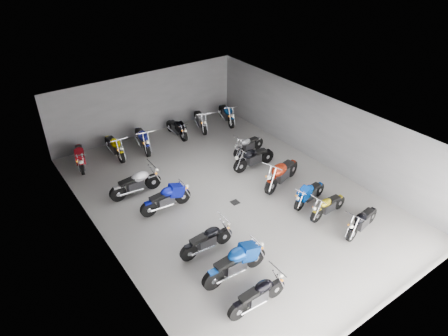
{
  "coord_description": "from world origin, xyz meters",
  "views": [
    {
      "loc": [
        -7.67,
        -10.53,
        9.49
      ],
      "look_at": [
        0.2,
        0.54,
        1.0
      ],
      "focal_mm": 32.0,
      "sensor_mm": 36.0,
      "label": 1
    }
  ],
  "objects": [
    {
      "name": "ground",
      "position": [
        0.0,
        0.0,
        0.0
      ],
      "size": [
        14.0,
        14.0,
        0.0
      ],
      "primitive_type": "plane",
      "color": "gray",
      "rests_on": "ground"
    },
    {
      "name": "motorcycle_left_e",
      "position": [
        -2.38,
        0.69,
        0.5
      ],
      "size": [
        2.1,
        0.41,
        0.92
      ],
      "rotation": [
        0.0,
        0.0,
        -1.59
      ],
      "color": "black",
      "rests_on": "ground"
    },
    {
      "name": "drain_grate",
      "position": [
        0.0,
        -0.5,
        0.01
      ],
      "size": [
        0.32,
        0.32,
        0.01
      ],
      "primitive_type": "cube",
      "color": "black",
      "rests_on": "ground"
    },
    {
      "name": "motorcycle_left_c",
      "position": [
        -2.36,
        -2.11,
        0.48
      ],
      "size": [
        2.0,
        0.39,
        0.88
      ],
      "rotation": [
        0.0,
        0.0,
        -1.58
      ],
      "color": "black",
      "rests_on": "ground"
    },
    {
      "name": "motorcycle_back_c",
      "position": [
        -1.04,
        5.53,
        0.56
      ],
      "size": [
        0.63,
        2.3,
        1.02
      ],
      "rotation": [
        0.0,
        0.0,
        2.96
      ],
      "color": "black",
      "rests_on": "ground"
    },
    {
      "name": "motorcycle_right_a",
      "position": [
        2.62,
        -4.46,
        0.47
      ],
      "size": [
        1.97,
        0.52,
        0.87
      ],
      "rotation": [
        0.0,
        0.0,
        1.75
      ],
      "color": "black",
      "rests_on": "ground"
    },
    {
      "name": "motorcycle_right_c",
      "position": [
        2.34,
        -2.18,
        0.45
      ],
      "size": [
        1.88,
        0.5,
        0.83
      ],
      "rotation": [
        0.0,
        0.0,
        1.75
      ],
      "color": "black",
      "rests_on": "ground"
    },
    {
      "name": "wall_left",
      "position": [
        -5.0,
        0.0,
        1.6
      ],
      "size": [
        0.1,
        14.0,
        3.2
      ],
      "primitive_type": "cube",
      "color": "gray",
      "rests_on": "ground"
    },
    {
      "name": "wall_right",
      "position": [
        5.0,
        0.0,
        1.6
      ],
      "size": [
        0.1,
        14.0,
        3.2
      ],
      "primitive_type": "cube",
      "color": "gray",
      "rests_on": "ground"
    },
    {
      "name": "motorcycle_back_d",
      "position": [
        0.96,
        5.75,
        0.46
      ],
      "size": [
        0.38,
        1.93,
        0.85
      ],
      "rotation": [
        0.0,
        0.0,
        3.16
      ],
      "color": "black",
      "rests_on": "ground"
    },
    {
      "name": "motorcycle_left_a",
      "position": [
        -2.45,
        -4.85,
        0.48
      ],
      "size": [
        1.99,
        0.39,
        0.87
      ],
      "rotation": [
        0.0,
        0.0,
        -1.58
      ],
      "color": "black",
      "rests_on": "ground"
    },
    {
      "name": "motorcycle_right_e",
      "position": [
        2.22,
        1.12,
        0.52
      ],
      "size": [
        2.15,
        0.43,
        0.95
      ],
      "rotation": [
        0.0,
        0.0,
        1.54
      ],
      "color": "black",
      "rests_on": "ground"
    },
    {
      "name": "motorcycle_back_b",
      "position": [
        -2.4,
        5.68,
        0.52
      ],
      "size": [
        0.43,
        2.19,
        0.96
      ],
      "rotation": [
        0.0,
        0.0,
        3.13
      ],
      "color": "black",
      "rests_on": "ground"
    },
    {
      "name": "motorcycle_left_f",
      "position": [
        -2.89,
        2.27,
        0.52
      ],
      "size": [
        2.18,
        0.43,
        0.96
      ],
      "rotation": [
        0.0,
        0.0,
        -1.59
      ],
      "color": "black",
      "rests_on": "ground"
    },
    {
      "name": "motorcycle_back_f",
      "position": [
        3.99,
        5.63,
        0.52
      ],
      "size": [
        0.75,
        2.14,
        0.96
      ],
      "rotation": [
        0.0,
        0.0,
        2.86
      ],
      "color": "black",
      "rests_on": "ground"
    },
    {
      "name": "motorcycle_left_b",
      "position": [
        -2.27,
        -3.56,
        0.56
      ],
      "size": [
        2.32,
        0.45,
        1.02
      ],
      "rotation": [
        0.0,
        0.0,
        -1.58
      ],
      "color": "black",
      "rests_on": "ground"
    },
    {
      "name": "motorcycle_right_f",
      "position": [
        2.83,
        2.27,
        0.45
      ],
      "size": [
        1.89,
        0.45,
        0.83
      ],
      "rotation": [
        0.0,
        0.0,
        1.7
      ],
      "color": "black",
      "rests_on": "ground"
    },
    {
      "name": "motorcycle_right_d",
      "position": [
        2.31,
        -0.61,
        0.57
      ],
      "size": [
        2.33,
        0.85,
        1.05
      ],
      "rotation": [
        0.0,
        0.0,
        1.87
      ],
      "color": "black",
      "rests_on": "ground"
    },
    {
      "name": "motorcycle_back_a",
      "position": [
        -4.01,
        5.7,
        0.51
      ],
      "size": [
        0.69,
        2.11,
        0.94
      ],
      "rotation": [
        0.0,
        0.0,
        2.89
      ],
      "color": "black",
      "rests_on": "ground"
    },
    {
      "name": "ceiling",
      "position": [
        0.0,
        0.0,
        3.22
      ],
      "size": [
        10.0,
        14.0,
        0.04
      ],
      "primitive_type": "cube",
      "color": "black",
      "rests_on": "wall_back"
    },
    {
      "name": "motorcycle_back_e",
      "position": [
        2.41,
        5.78,
        0.52
      ],
      "size": [
        0.8,
        2.1,
        0.95
      ],
      "rotation": [
        0.0,
        0.0,
        2.83
      ],
      "color": "black",
      "rests_on": "ground"
    },
    {
      "name": "motorcycle_right_b",
      "position": [
        2.34,
        -3.13,
        0.45
      ],
      "size": [
        1.86,
        0.39,
        0.82
      ],
      "rotation": [
        0.0,
        0.0,
        1.62
      ],
      "color": "black",
      "rests_on": "ground"
    },
    {
      "name": "wall_back",
      "position": [
        0.0,
        7.0,
        1.6
      ],
      "size": [
        10.0,
        0.1,
        3.2
      ],
      "primitive_type": "cube",
      "color": "gray",
      "rests_on": "ground"
    }
  ]
}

